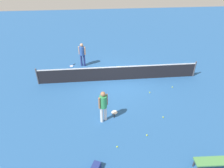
# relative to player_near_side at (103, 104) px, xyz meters

# --- Properties ---
(ground_plane) EXTENTS (40.00, 40.00, 0.00)m
(ground_plane) POSITION_rel_player_near_side_xyz_m (1.17, 3.68, -1.01)
(ground_plane) COLOR #265693
(court_net) EXTENTS (10.09, 0.09, 1.07)m
(court_net) POSITION_rel_player_near_side_xyz_m (1.17, 3.68, -0.51)
(court_net) COLOR #4C4C51
(court_net) RESTS_ON ground_plane
(player_near_side) EXTENTS (0.48, 0.47, 1.70)m
(player_near_side) POSITION_rel_player_near_side_xyz_m (0.00, 0.00, 0.00)
(player_near_side) COLOR white
(player_near_side) RESTS_ON ground_plane
(player_far_side) EXTENTS (0.52, 0.43, 1.70)m
(player_far_side) POSITION_rel_player_near_side_xyz_m (-1.13, 5.88, 0.00)
(player_far_side) COLOR navy
(player_far_side) RESTS_ON ground_plane
(tennis_racket_near_player) EXTENTS (0.36, 0.60, 0.03)m
(tennis_racket_near_player) POSITION_rel_player_near_side_xyz_m (0.58, 0.51, -1.00)
(tennis_racket_near_player) COLOR white
(tennis_racket_near_player) RESTS_ON ground_plane
(tennis_racket_far_player) EXTENTS (0.48, 0.58, 0.03)m
(tennis_racket_far_player) POSITION_rel_player_near_side_xyz_m (-1.96, 5.90, -1.00)
(tennis_racket_far_player) COLOR blue
(tennis_racket_far_player) RESTS_ON ground_plane
(tennis_ball_near_player) EXTENTS (0.07, 0.07, 0.07)m
(tennis_ball_near_player) POSITION_rel_player_near_side_xyz_m (2.95, -0.08, -0.98)
(tennis_ball_near_player) COLOR #C6E033
(tennis_ball_near_player) RESTS_ON ground_plane
(tennis_ball_by_net) EXTENTS (0.07, 0.07, 0.07)m
(tennis_ball_by_net) POSITION_rel_player_near_side_xyz_m (2.82, 2.06, -0.98)
(tennis_ball_by_net) COLOR #C6E033
(tennis_ball_by_net) RESTS_ON ground_plane
(tennis_ball_midcourt) EXTENTS (0.07, 0.07, 0.07)m
(tennis_ball_midcourt) POSITION_rel_player_near_side_xyz_m (0.46, -1.67, -0.98)
(tennis_ball_midcourt) COLOR #C6E033
(tennis_ball_midcourt) RESTS_ON ground_plane
(tennis_ball_baseline) EXTENTS (0.07, 0.07, 0.07)m
(tennis_ball_baseline) POSITION_rel_player_near_side_xyz_m (1.86, -1.16, -0.98)
(tennis_ball_baseline) COLOR #C6E033
(tennis_ball_baseline) RESTS_ON ground_plane
(tennis_ball_stray_left) EXTENTS (0.07, 0.07, 0.07)m
(tennis_ball_stray_left) POSITION_rel_player_near_side_xyz_m (4.33, 2.48, -0.98)
(tennis_ball_stray_left) COLOR #C6E033
(tennis_ball_stray_left) RESTS_ON ground_plane
(courtside_bench) EXTENTS (1.52, 0.47, 0.48)m
(courtside_bench) POSITION_rel_player_near_side_xyz_m (3.91, -3.01, -0.59)
(courtside_bench) COLOR #4C8C4C
(courtside_bench) RESTS_ON ground_plane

